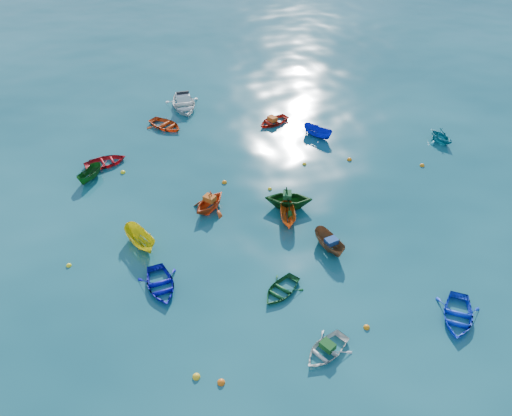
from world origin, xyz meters
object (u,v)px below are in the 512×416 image
object	(u,v)px
dinghy_blue_se	(456,318)
dinghy_white_near	(326,352)
dinghy_blue_sw	(161,287)
motorboat_white	(184,108)

from	to	relation	value
dinghy_blue_se	dinghy_white_near	bearing A→B (deg)	-143.74
dinghy_blue_sw	motorboat_white	size ratio (longest dim) A/B	0.73
dinghy_white_near	dinghy_blue_se	world-z (taller)	dinghy_blue_se
dinghy_blue_sw	dinghy_white_near	xyz separation A→B (m)	(7.31, -6.70, 0.00)
dinghy_white_near	motorboat_white	world-z (taller)	motorboat_white
dinghy_blue_sw	dinghy_blue_se	bearing A→B (deg)	-28.90
dinghy_blue_sw	dinghy_blue_se	distance (m)	16.30
dinghy_white_near	dinghy_blue_se	xyz separation A→B (m)	(7.55, 0.01, 0.00)
dinghy_white_near	motorboat_white	xyz separation A→B (m)	(-2.19, 28.31, 0.00)
dinghy_blue_sw	motorboat_white	distance (m)	22.21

